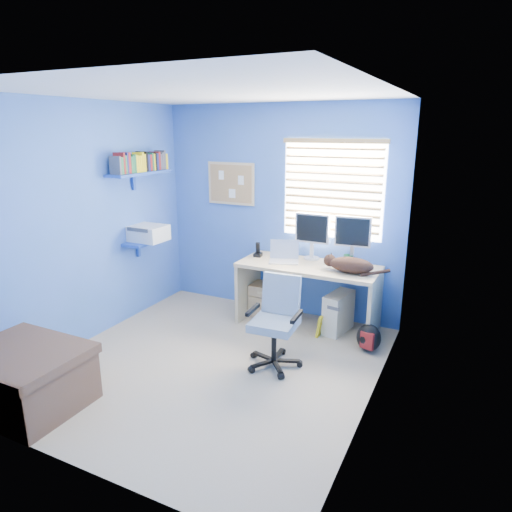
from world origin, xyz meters
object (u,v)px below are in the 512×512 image
at_px(tower_pc, 338,312).
at_px(desk, 308,296).
at_px(office_chair, 276,333).
at_px(laptop, 284,253).
at_px(cat, 351,265).

bearing_deg(tower_pc, desk, -166.53).
distance_m(desk, office_chair, 0.97).
height_order(desk, office_chair, office_chair).
bearing_deg(office_chair, tower_pc, 71.26).
xyz_separation_m(tower_pc, office_chair, (-0.34, -0.99, 0.10)).
height_order(laptop, office_chair, laptop).
relative_size(cat, office_chair, 0.54).
bearing_deg(laptop, cat, -24.11).
relative_size(laptop, cat, 0.70).
distance_m(laptop, cat, 0.80).
xyz_separation_m(laptop, cat, (0.79, -0.06, -0.03)).
relative_size(desk, cat, 3.33).
relative_size(desk, tower_pc, 3.47).
xyz_separation_m(desk, tower_pc, (0.36, 0.02, -0.14)).
relative_size(laptop, tower_pc, 0.73).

